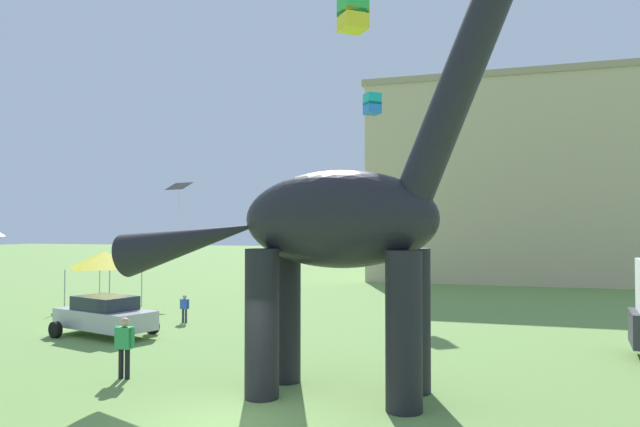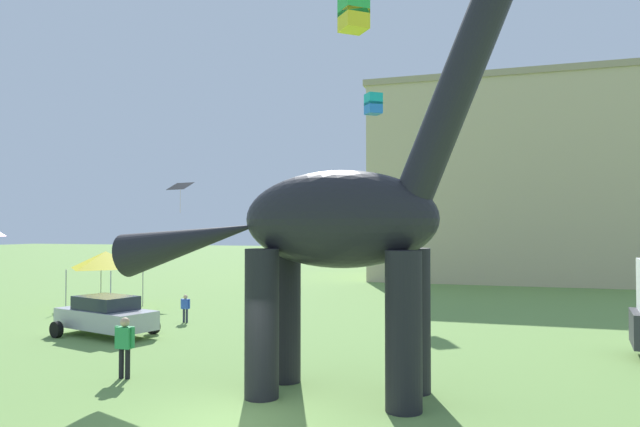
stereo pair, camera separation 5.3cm
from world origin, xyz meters
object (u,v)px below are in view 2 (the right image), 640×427
object	(u,v)px
dinosaur_sculpture	(337,219)
kite_apex	(180,186)
parked_sedan_left	(106,315)
person_far_spectator	(185,306)
festival_canopy_tent	(106,260)
kite_mid_left	(373,104)
kite_mid_right	(354,13)
person_photographer	(125,342)

from	to	relation	value
dinosaur_sculpture	kite_apex	world-z (taller)	dinosaur_sculpture
parked_sedan_left	kite_apex	bearing A→B (deg)	125.95
person_far_spectator	kite_apex	bearing A→B (deg)	178.58
dinosaur_sculpture	festival_canopy_tent	xyz separation A→B (m)	(-15.92, 11.60, -1.88)
kite_mid_left	dinosaur_sculpture	bearing A→B (deg)	-80.34
parked_sedan_left	kite_mid_left	bearing A→B (deg)	81.55
person_far_spectator	kite_apex	distance (m)	12.85
kite_mid_left	kite_mid_right	size ratio (longest dim) A/B	0.88
festival_canopy_tent	kite_mid_left	xyz separation A→B (m)	(12.38, 9.19, 9.35)
person_photographer	kite_mid_right	size ratio (longest dim) A/B	1.18
dinosaur_sculpture	kite_mid_right	size ratio (longest dim) A/B	8.50
person_photographer	kite_mid_right	world-z (taller)	kite_mid_right
dinosaur_sculpture	parked_sedan_left	distance (m)	12.47
dinosaur_sculpture	person_photographer	size ratio (longest dim) A/B	7.20
dinosaur_sculpture	kite_mid_left	world-z (taller)	kite_mid_left
festival_canopy_tent	kite_mid_left	world-z (taller)	kite_mid_left
dinosaur_sculpture	person_far_spectator	distance (m)	13.46
kite_apex	dinosaur_sculpture	bearing A→B (deg)	-49.69
parked_sedan_left	kite_apex	distance (m)	15.36
kite_mid_left	kite_apex	size ratio (longest dim) A/B	0.65
festival_canopy_tent	kite_mid_left	size ratio (longest dim) A/B	2.48
dinosaur_sculpture	kite_mid_left	distance (m)	22.37
person_far_spectator	kite_apex	world-z (taller)	kite_apex
dinosaur_sculpture	person_photographer	distance (m)	6.98
dinosaur_sculpture	kite_mid_right	distance (m)	12.39
dinosaur_sculpture	parked_sedan_left	size ratio (longest dim) A/B	2.70
person_photographer	kite_mid_right	xyz separation A→B (m)	(4.34, 8.99, 12.00)
festival_canopy_tent	kite_mid_left	bearing A→B (deg)	36.57
person_far_spectator	festival_canopy_tent	xyz separation A→B (m)	(-6.41, 2.81, 1.80)
kite_mid_left	person_photographer	bearing A→B (deg)	-96.91
parked_sedan_left	kite_mid_right	size ratio (longest dim) A/B	3.15
person_far_spectator	kite_mid_right	bearing A→B (deg)	55.83
person_photographer	dinosaur_sculpture	bearing A→B (deg)	-30.20
parked_sedan_left	kite_apex	size ratio (longest dim) A/B	2.30
person_far_spectator	kite_apex	size ratio (longest dim) A/B	0.63
festival_canopy_tent	kite_mid_right	world-z (taller)	kite_mid_right
person_far_spectator	person_photographer	bearing A→B (deg)	-13.07
kite_mid_left	kite_mid_right	distance (m)	12.24
kite_mid_left	person_far_spectator	bearing A→B (deg)	-116.46
person_far_spectator	kite_mid_left	distance (m)	17.43
person_photographer	kite_mid_left	xyz separation A→B (m)	(2.55, 21.04, 10.86)
festival_canopy_tent	kite_apex	bearing A→B (deg)	86.81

